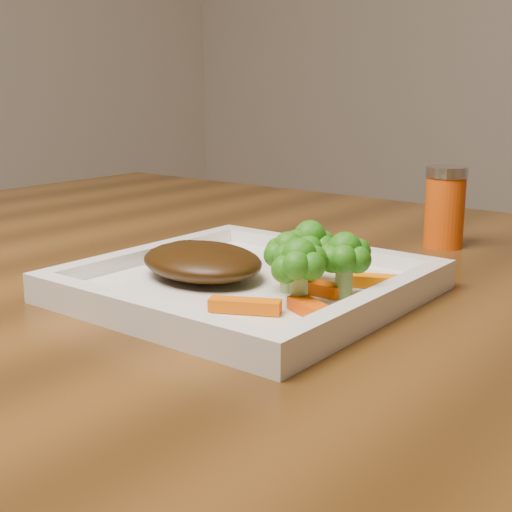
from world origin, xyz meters
The scene contains 12 objects.
plate centered at (-0.16, 0.01, 0.76)m, with size 0.27×0.27×0.01m, color white.
steak centered at (-0.20, 0.00, 0.78)m, with size 0.12×0.10×0.03m, color #362008.
broccoli_0 centered at (-0.11, 0.04, 0.80)m, with size 0.05×0.05×0.07m, color #326E12, non-canonical shape.
broccoli_1 centered at (-0.06, 0.02, 0.79)m, with size 0.05×0.05×0.06m, color #156D12, non-canonical shape.
broccoli_2 centered at (-0.08, -0.02, 0.79)m, with size 0.05×0.05×0.06m, color #1B7A14, non-canonical shape.
broccoli_3 centered at (-0.11, 0.01, 0.79)m, with size 0.05×0.05×0.06m, color #2F6E12, non-canonical shape.
carrot_0 centered at (-0.10, -0.06, 0.77)m, with size 0.06×0.01×0.01m, color #E35F03.
carrot_1 centered at (-0.05, -0.04, 0.77)m, with size 0.06×0.02×0.01m, color #DC4503.
carrot_3 centered at (-0.06, 0.06, 0.77)m, with size 0.06×0.02×0.01m, color orange.
carrot_4 centered at (-0.14, 0.08, 0.77)m, with size 0.06×0.02×0.01m, color #D56A03.
carrot_6 centered at (-0.09, 0.02, 0.77)m, with size 0.05×0.01×0.01m, color #FF5004.
spice_shaker centered at (-0.10, 0.30, 0.80)m, with size 0.04×0.04×0.09m, color #CE490B.
Camera 1 is at (0.22, -0.46, 0.93)m, focal length 50.00 mm.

